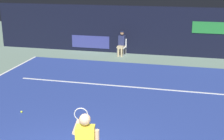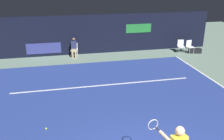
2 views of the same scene
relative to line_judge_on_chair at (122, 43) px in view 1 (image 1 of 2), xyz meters
name	(u,v)px [view 1 (image 1 of 2)]	position (x,y,z in m)	size (l,w,h in m)	color
ground_plane	(111,105)	(1.08, -6.69, -0.69)	(33.84, 33.84, 0.00)	slate
court_surface	(111,105)	(1.08, -6.69, -0.68)	(11.05, 10.64, 0.01)	navy
line_service	(123,86)	(1.08, -4.82, -0.67)	(8.62, 0.10, 0.01)	white
back_wall	(144,30)	(1.08, 0.73, 0.61)	(17.15, 0.33, 2.60)	black
line_judge_on_chair	(122,43)	(0.00, 0.00, 0.00)	(0.49, 0.57, 1.32)	white
tennis_ball	(21,112)	(-1.53, -8.00, -0.64)	(0.07, 0.07, 0.07)	#CCE033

